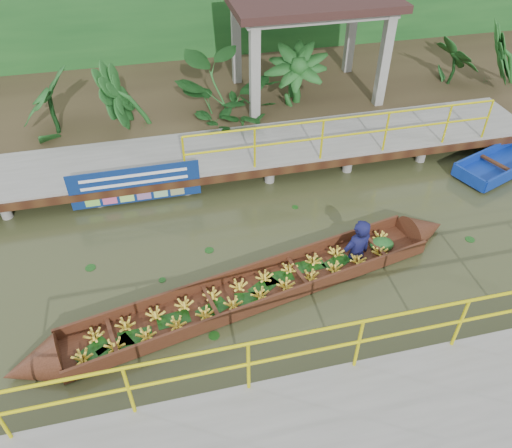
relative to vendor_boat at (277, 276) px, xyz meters
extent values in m
plane|color=#2D3219|center=(-0.27, 0.69, -0.28)|extent=(80.00, 80.00, 0.00)
cube|color=#2F2317|center=(-0.27, 8.19, -0.05)|extent=(30.00, 8.00, 0.45)
cube|color=slate|center=(-0.27, 4.19, 0.22)|extent=(16.00, 2.00, 0.15)
cube|color=#32190D|center=(-0.27, 3.19, 0.14)|extent=(16.00, 0.12, 0.18)
cylinder|color=#D5C90B|center=(2.48, 3.24, 1.30)|extent=(7.50, 0.05, 0.05)
cylinder|color=#D5C90B|center=(2.48, 3.24, 0.85)|extent=(7.50, 0.05, 0.05)
cylinder|color=#D5C90B|center=(2.48, 3.24, 0.80)|extent=(0.05, 0.05, 1.00)
cylinder|color=slate|center=(-4.27, 3.39, -0.06)|extent=(0.24, 0.24, 0.55)
cylinder|color=slate|center=(-4.27, 4.99, -0.06)|extent=(0.24, 0.24, 0.55)
cylinder|color=slate|center=(-2.27, 3.39, -0.06)|extent=(0.24, 0.24, 0.55)
cylinder|color=slate|center=(-2.27, 4.99, -0.06)|extent=(0.24, 0.24, 0.55)
cylinder|color=slate|center=(-0.27, 3.39, -0.06)|extent=(0.24, 0.24, 0.55)
cylinder|color=slate|center=(-0.27, 4.99, -0.06)|extent=(0.24, 0.24, 0.55)
cylinder|color=slate|center=(1.73, 3.39, -0.06)|extent=(0.24, 0.24, 0.55)
cylinder|color=slate|center=(1.73, 4.99, -0.06)|extent=(0.24, 0.24, 0.55)
cylinder|color=slate|center=(3.73, 3.39, -0.06)|extent=(0.24, 0.24, 0.55)
cylinder|color=slate|center=(3.73, 4.99, -0.06)|extent=(0.24, 0.24, 0.55)
cylinder|color=slate|center=(5.73, 3.39, -0.06)|extent=(0.24, 0.24, 0.55)
cylinder|color=slate|center=(5.73, 4.99, -0.06)|extent=(0.24, 0.24, 0.55)
cylinder|color=slate|center=(-0.27, 3.39, -0.06)|extent=(0.24, 0.24, 0.55)
cube|color=slate|center=(0.73, -3.51, 0.02)|extent=(18.00, 2.40, 0.70)
cylinder|color=#D5C90B|center=(0.73, -2.36, 1.37)|extent=(10.00, 0.05, 0.05)
cylinder|color=#D5C90B|center=(0.73, -2.36, 0.92)|extent=(10.00, 0.05, 0.05)
cylinder|color=#D5C90B|center=(0.73, -2.36, 0.87)|extent=(0.05, 0.05, 1.00)
cube|color=slate|center=(0.93, 5.79, 1.32)|extent=(0.25, 0.25, 2.80)
cube|color=slate|center=(4.53, 5.79, 1.32)|extent=(0.25, 0.25, 2.80)
cube|color=slate|center=(0.93, 8.19, 1.32)|extent=(0.25, 0.25, 2.80)
cube|color=slate|center=(4.53, 8.19, 1.32)|extent=(0.25, 0.25, 2.80)
cube|color=slate|center=(2.73, 6.99, 2.62)|extent=(4.00, 2.60, 0.12)
cube|color=#164519|center=(-0.27, 10.69, 1.72)|extent=(30.00, 0.80, 4.00)
cube|color=#361B0E|center=(-0.43, -0.09, -0.22)|extent=(7.13, 2.35, 0.05)
cube|color=#361B0E|center=(-0.52, 0.34, -0.10)|extent=(6.96, 1.53, 0.30)
cube|color=#361B0E|center=(-0.34, -0.53, -0.10)|extent=(6.96, 1.53, 0.30)
cone|color=#361B0E|center=(-4.30, -0.91, -0.15)|extent=(1.05, 1.02, 0.85)
cone|color=#361B0E|center=(3.43, 0.73, -0.15)|extent=(1.05, 1.02, 0.85)
ellipsoid|color=#164519|center=(2.35, 0.50, -0.13)|extent=(0.57, 0.49, 0.23)
imported|color=#10123C|center=(1.74, 0.37, 0.69)|extent=(0.73, 0.56, 1.78)
cube|color=navy|center=(6.73, 2.65, -0.17)|extent=(3.20, 1.93, 0.10)
cube|color=navy|center=(6.57, 3.08, -0.05)|extent=(2.90, 1.12, 0.31)
cube|color=navy|center=(5.29, 2.11, -0.05)|extent=(0.38, 0.88, 0.31)
cube|color=#32190D|center=(6.25, 2.47, -0.01)|extent=(0.42, 0.90, 0.05)
cube|color=navy|center=(-2.41, 3.17, 0.27)|extent=(2.87, 0.03, 0.90)
cube|color=white|center=(-2.41, 3.15, 0.54)|extent=(2.33, 0.01, 0.07)
cube|color=white|center=(-2.41, 3.15, 0.34)|extent=(2.33, 0.01, 0.07)
imported|color=#164519|center=(-4.27, 5.99, 0.96)|extent=(1.25, 1.25, 1.57)
imported|color=#164519|center=(-2.27, 5.99, 0.96)|extent=(1.25, 1.25, 1.57)
imported|color=#164519|center=(0.23, 5.99, 0.96)|extent=(1.25, 1.25, 1.57)
imported|color=#164519|center=(2.23, 5.99, 0.96)|extent=(1.25, 1.25, 1.57)
imported|color=#164519|center=(7.23, 5.99, 0.96)|extent=(1.25, 1.25, 1.57)
imported|color=#164519|center=(8.73, 5.99, 0.96)|extent=(1.25, 1.25, 1.57)
camera|label=1|loc=(-1.88, -6.23, 6.72)|focal=35.00mm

